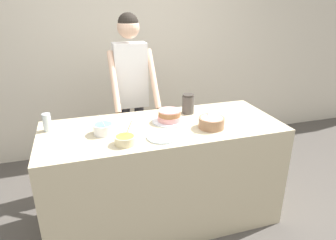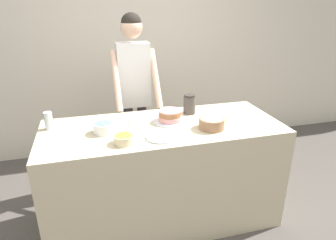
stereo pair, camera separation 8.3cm
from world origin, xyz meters
name	(u,v)px [view 1 (the left image)]	position (x,y,z in m)	size (l,w,h in m)	color
wall_back	(127,49)	(0.00, 1.94, 1.30)	(10.00, 0.05, 2.60)	beige
counter	(163,174)	(0.00, 0.39, 0.46)	(1.94, 0.79, 0.91)	#C6B793
person_baker	(131,80)	(-0.11, 1.15, 1.11)	(0.44, 0.48, 1.76)	#2D2D38
cake	(169,117)	(0.08, 0.47, 0.96)	(0.29, 0.29, 0.10)	silver
frosting_bowl_pink	(211,122)	(0.36, 0.24, 0.96)	(0.20, 0.20, 0.15)	#936B4C
frosting_bowl_blue	(104,128)	(-0.47, 0.38, 0.96)	(0.15, 0.15, 0.18)	white
frosting_bowl_orange	(125,140)	(-0.35, 0.16, 0.95)	(0.15, 0.15, 0.17)	beige
drinking_glass	(47,122)	(-0.88, 0.57, 0.98)	(0.06, 0.06, 0.14)	silver
ceramic_plate	(162,137)	(-0.07, 0.18, 0.92)	(0.23, 0.23, 0.01)	silver
stoneware_jar	(188,104)	(0.30, 0.61, 1.00)	(0.11, 0.11, 0.17)	#4C4742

